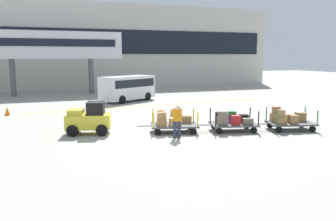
# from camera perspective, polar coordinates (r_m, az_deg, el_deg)

# --- Properties ---
(ground_plane) EXTENTS (120.00, 120.00, 0.00)m
(ground_plane) POSITION_cam_1_polar(r_m,az_deg,el_deg) (16.51, -3.35, -4.12)
(ground_plane) COLOR #9E9B91
(apron_lead_line) EXTENTS (19.27, 1.68, 0.01)m
(apron_lead_line) POSITION_cam_1_polar(r_m,az_deg,el_deg) (26.48, -1.61, 0.89)
(apron_lead_line) COLOR yellow
(apron_lead_line) RESTS_ON ground_plane
(terminal_building) EXTENTS (47.86, 2.51, 9.84)m
(terminal_building) POSITION_cam_1_polar(r_m,az_deg,el_deg) (41.67, -13.83, 10.40)
(terminal_building) COLOR #BCB7AD
(terminal_building) RESTS_ON ground_plane
(jet_bridge) EXTENTS (15.33, 3.00, 6.11)m
(jet_bridge) POSITION_cam_1_polar(r_m,az_deg,el_deg) (35.44, -21.52, 10.05)
(jet_bridge) COLOR silver
(jet_bridge) RESTS_ON ground_plane
(baggage_tug) EXTENTS (2.31, 1.68, 1.58)m
(baggage_tug) POSITION_cam_1_polar(r_m,az_deg,el_deg) (17.04, -13.00, -1.34)
(baggage_tug) COLOR gold
(baggage_tug) RESTS_ON ground_plane
(baggage_cart_lead) EXTENTS (3.09, 1.95, 1.13)m
(baggage_cart_lead) POSITION_cam_1_polar(r_m,az_deg,el_deg) (17.01, 0.69, -1.85)
(baggage_cart_lead) COLOR #4C4C4F
(baggage_cart_lead) RESTS_ON ground_plane
(baggage_cart_middle) EXTENTS (3.09, 1.95, 1.10)m
(baggage_cart_middle) POSITION_cam_1_polar(r_m,az_deg,el_deg) (17.56, 10.68, -1.72)
(baggage_cart_middle) COLOR #4C4C4F
(baggage_cart_middle) RESTS_ON ground_plane
(baggage_cart_tail) EXTENTS (3.09, 1.95, 1.18)m
(baggage_cart_tail) POSITION_cam_1_polar(r_m,az_deg,el_deg) (18.60, 19.38, -1.45)
(baggage_cart_tail) COLOR #4C4C4F
(baggage_cart_tail) RESTS_ON ground_plane
(baggage_handler) EXTENTS (0.50, 0.51, 1.56)m
(baggage_handler) POSITION_cam_1_polar(r_m,az_deg,el_deg) (15.74, 1.54, -1.54)
(baggage_handler) COLOR #2D334C
(baggage_handler) RESTS_ON ground_plane
(shuttle_van) EXTENTS (5.10, 4.06, 2.10)m
(shuttle_van) POSITION_cam_1_polar(r_m,az_deg,el_deg) (29.00, -6.75, 3.99)
(shuttle_van) COLOR silver
(shuttle_van) RESTS_ON ground_plane
(safety_cone_far) EXTENTS (0.36, 0.36, 0.55)m
(safety_cone_far) POSITION_cam_1_polar(r_m,az_deg,el_deg) (24.17, -25.19, -0.10)
(safety_cone_far) COLOR orange
(safety_cone_far) RESTS_ON ground_plane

